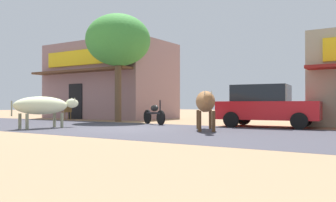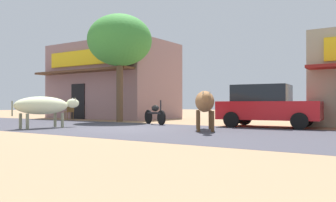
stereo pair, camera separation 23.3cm
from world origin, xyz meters
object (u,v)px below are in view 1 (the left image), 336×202
object	(u,v)px
roadside_tree	(118,41)
cow_near_brown	(43,106)
parked_hatchback_car	(266,105)
parked_motorcycle	(154,114)
cow_far_dark	(205,102)
cafe_chair_near_tree	(67,111)

from	to	relation	value
roadside_tree	cow_near_brown	size ratio (longest dim) A/B	2.01
parked_hatchback_car	cow_near_brown	distance (m)	8.49
parked_motorcycle	cow_far_dark	bearing A→B (deg)	-29.25
roadside_tree	cow_near_brown	distance (m)	6.24
cafe_chair_near_tree	roadside_tree	bearing A→B (deg)	-2.29
cow_near_brown	cow_far_dark	distance (m)	5.97
parked_hatchback_car	cafe_chair_near_tree	bearing A→B (deg)	179.11
parked_motorcycle	cow_far_dark	distance (m)	4.02
cow_near_brown	cafe_chair_near_tree	bearing A→B (deg)	131.95
parked_motorcycle	cow_near_brown	distance (m)	4.75
parked_hatchback_car	parked_motorcycle	world-z (taller)	parked_hatchback_car
roadside_tree	cafe_chair_near_tree	size ratio (longest dim) A/B	5.95
parked_hatchback_car	cow_near_brown	size ratio (longest dim) A/B	1.45
parked_hatchback_car	cow_far_dark	distance (m)	3.11
parked_motorcycle	cow_near_brown	xyz separation A→B (m)	(-2.01, -4.29, 0.36)
roadside_tree	parked_motorcycle	size ratio (longest dim) A/B	3.23
cow_far_dark	cafe_chair_near_tree	distance (m)	10.77
cow_near_brown	cafe_chair_near_tree	size ratio (longest dim) A/B	2.95
parked_hatchback_car	cow_far_dark	xyz separation A→B (m)	(-1.23, -2.86, 0.13)
parked_motorcycle	cow_near_brown	world-z (taller)	cow_near_brown
roadside_tree	parked_hatchback_car	distance (m)	8.27
parked_hatchback_car	cow_far_dark	bearing A→B (deg)	-113.21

